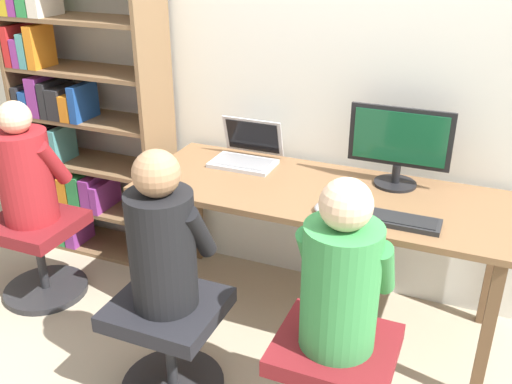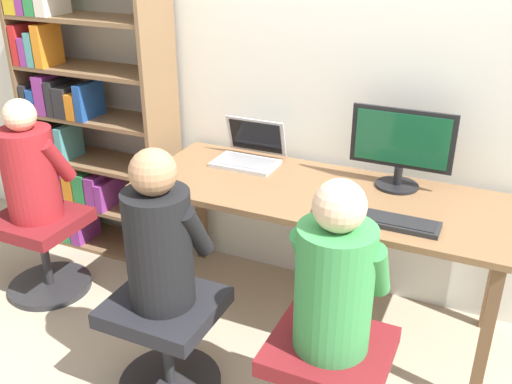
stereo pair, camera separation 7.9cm
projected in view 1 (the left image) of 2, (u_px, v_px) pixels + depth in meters
The scene contains 14 objects.
ground_plane at pixel (290, 356), 2.78m from camera, with size 14.00×14.00×0.00m, color tan.
wall_back at pixel (347, 58), 2.86m from camera, with size 10.00×0.05×2.60m.
desk at pixel (317, 204), 2.78m from camera, with size 1.76×0.69×0.75m.
desktop_monitor at pixel (399, 146), 2.71m from camera, with size 0.49×0.21×0.39m.
laptop at pixel (246, 154), 3.04m from camera, with size 0.34×0.27×0.22m.
keyboard at pixel (387, 218), 2.45m from camera, with size 0.45×0.13×0.03m.
computer_mouse_by_keyboard at pixel (321, 207), 2.54m from camera, with size 0.06×0.10×0.03m.
office_chair_left at pixel (333, 381), 2.24m from camera, with size 0.46×0.46×0.47m.
office_chair_right at pixel (170, 338), 2.47m from camera, with size 0.46×0.46×0.47m.
person_at_monitor at pixel (341, 275), 2.03m from camera, with size 0.35×0.32×0.67m.
person_at_laptop at pixel (162, 239), 2.26m from camera, with size 0.33×0.31×0.68m.
bookshelf at pixel (71, 122), 3.41m from camera, with size 0.94×0.33×1.74m.
office_chair_side at pixel (39, 249), 3.14m from camera, with size 0.46×0.46×0.47m.
person_near_shelf at pixel (25, 170), 2.95m from camera, with size 0.35×0.32×0.65m.
Camera 1 is at (0.69, -2.07, 1.90)m, focal length 40.00 mm.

